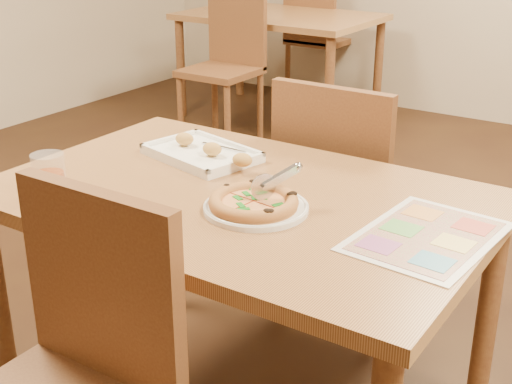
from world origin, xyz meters
The scene contains 12 objects.
dining_table centered at (0.00, 0.00, 0.63)m, with size 1.30×0.85×0.72m.
chair_near centered at (0.00, -0.60, 0.57)m, with size 0.42×0.42×0.47m.
chair_far centered at (0.00, 0.60, 0.57)m, with size 0.42×0.42×0.47m.
bg_table centered at (-1.60, 2.80, 0.63)m, with size 1.30×0.85×0.72m.
bg_chair_near centered at (-1.60, 2.20, 0.57)m, with size 0.42×0.42×0.47m.
bg_chair_far centered at (-1.60, 3.30, 0.57)m, with size 0.42×0.42×0.47m.
plate centered at (0.10, -0.08, 0.73)m, with size 0.26×0.26×0.01m, color white.
pizza centered at (0.10, -0.08, 0.75)m, with size 0.22×0.22×0.03m.
pizza_cutter centered at (0.13, -0.04, 0.80)m, with size 0.07×0.12×0.08m.
appetizer_tray centered at (-0.24, 0.16, 0.74)m, with size 0.39×0.29×0.06m.
glass_tumbler centered at (-0.41, -0.28, 0.77)m, with size 0.09×0.09×0.11m.
menu centered at (0.51, 0.01, 0.72)m, with size 0.28×0.39×0.01m, color silver.
Camera 1 is at (0.99, -1.43, 1.43)m, focal length 50.00 mm.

